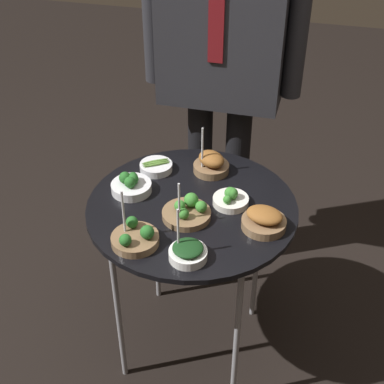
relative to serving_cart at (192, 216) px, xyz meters
name	(u,v)px	position (x,y,z in m)	size (l,w,h in m)	color
ground_plane	(192,341)	(0.00, 0.00, -0.64)	(8.00, 8.00, 0.00)	black
serving_cart	(192,216)	(0.00, 0.00, 0.00)	(0.68, 0.68, 0.69)	black
bowl_roast_front_center	(211,164)	(0.01, 0.20, 0.08)	(0.13, 0.13, 0.18)	brown
bowl_broccoli_center	(188,211)	(0.00, -0.06, 0.07)	(0.15, 0.15, 0.15)	brown
bowl_broccoli_near_rim	(231,199)	(0.12, 0.04, 0.07)	(0.12, 0.12, 0.06)	silver
bowl_asparagus_back_right	(156,167)	(-0.17, 0.16, 0.06)	(0.12, 0.12, 0.04)	silver
bowl_spinach_mid_left	(188,252)	(0.05, -0.25, 0.07)	(0.11, 0.11, 0.17)	white
bowl_roast_back_left	(264,220)	(0.24, -0.05, 0.08)	(0.14, 0.14, 0.07)	brown
bowl_broccoli_mid_right	(135,237)	(-0.11, -0.22, 0.07)	(0.14, 0.14, 0.17)	brown
bowl_broccoli_front_right	(131,185)	(-0.21, 0.02, 0.07)	(0.14, 0.14, 0.07)	silver
waiter_figure	(222,42)	(-0.03, 0.53, 0.40)	(0.60, 0.23, 1.63)	black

